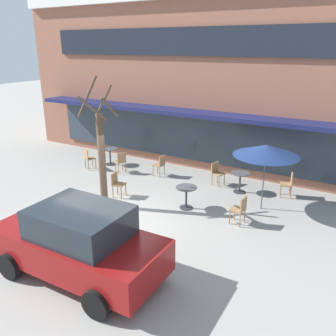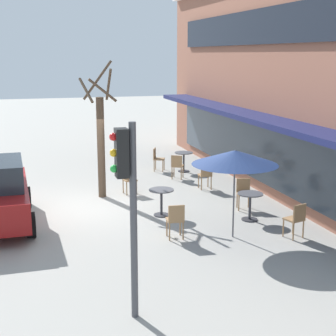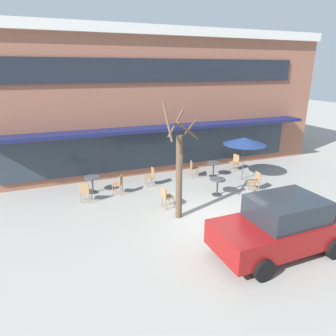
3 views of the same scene
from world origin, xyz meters
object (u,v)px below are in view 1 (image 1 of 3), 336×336
patio_umbrella_green_folded (266,150)px  street_tree (101,154)px  cafe_table_by_tree (186,194)px  cafe_chair_5 (240,208)px  cafe_chair_1 (88,157)px  cafe_chair_3 (121,161)px  cafe_chair_2 (117,183)px  parked_sedan (78,242)px  cafe_table_streetside (110,154)px  cafe_table_near_wall (240,179)px  cafe_chair_0 (288,183)px  cafe_chair_6 (160,164)px  cafe_chair_4 (217,172)px

patio_umbrella_green_folded → street_tree: street_tree is taller
cafe_table_by_tree → cafe_chair_5: (1.92, -0.17, 0.01)m
cafe_chair_1 → cafe_chair_3: (1.51, 0.35, 0.00)m
cafe_chair_5 → street_tree: (-4.34, -1.13, 1.33)m
cafe_chair_2 → parked_sedan: bearing=-62.4°
cafe_chair_1 → cafe_chair_5: (7.47, -1.52, 0.00)m
cafe_table_streetside → parked_sedan: 8.27m
cafe_table_near_wall → cafe_chair_1: size_ratio=0.85×
cafe_chair_0 → cafe_chair_3: (-6.73, -0.99, 0.00)m
patio_umbrella_green_folded → cafe_chair_6: patio_umbrella_green_folded is taller
cafe_table_by_tree → patio_umbrella_green_folded: (2.17, 1.25, 1.51)m
cafe_chair_4 → cafe_chair_2: bearing=-132.1°
cafe_chair_1 → cafe_chair_3: 1.55m
cafe_table_near_wall → cafe_chair_5: cafe_chair_5 is taller
cafe_chair_0 → patio_umbrella_green_folded: bearing=-109.6°
cafe_chair_4 → cafe_table_near_wall: bearing=-15.0°
cafe_table_by_tree → cafe_chair_4: cafe_chair_4 is taller
cafe_chair_3 → cafe_chair_6: (1.66, 0.49, 0.00)m
cafe_chair_5 → cafe_chair_6: bearing=151.3°
cafe_chair_0 → cafe_chair_3: same height
cafe_chair_0 → cafe_chair_6: (-5.07, -0.51, 0.00)m
cafe_table_near_wall → cafe_chair_3: cafe_chair_3 is taller
cafe_chair_2 → cafe_chair_3: size_ratio=1.00×
cafe_chair_2 → street_tree: bearing=-79.8°
cafe_chair_3 → cafe_chair_5: size_ratio=1.00×
cafe_chair_4 → parked_sedan: size_ratio=0.21×
cafe_chair_2 → cafe_chair_3: same height
cafe_chair_6 → cafe_chair_2: bearing=-94.6°
cafe_table_by_tree → patio_umbrella_green_folded: 2.93m
cafe_chair_1 → cafe_chair_5: bearing=-11.5°
cafe_chair_5 → parked_sedan: bearing=-118.5°
patio_umbrella_green_folded → cafe_chair_2: 5.26m
cafe_chair_3 → cafe_chair_6: size_ratio=1.00×
cafe_chair_1 → patio_umbrella_green_folded: bearing=-0.7°
cafe_table_near_wall → street_tree: street_tree is taller
cafe_chair_1 → street_tree: bearing=-40.3°
patio_umbrella_green_folded → cafe_chair_0: bearing=70.4°
cafe_chair_1 → parked_sedan: parked_sedan is taller
cafe_chair_3 → parked_sedan: (3.61, -6.21, 0.35)m
cafe_table_by_tree → street_tree: bearing=-151.8°
cafe_table_by_tree → cafe_chair_0: (2.69, 2.70, 0.01)m
cafe_chair_6 → cafe_chair_4: bearing=7.3°
cafe_chair_4 → cafe_chair_3: bearing=-168.9°
cafe_chair_3 → cafe_chair_4: 4.14m
cafe_table_near_wall → cafe_table_streetside: (-6.19, 0.08, 0.00)m
cafe_chair_2 → cafe_chair_6: 2.59m
patio_umbrella_green_folded → street_tree: 5.26m
cafe_chair_0 → cafe_chair_5: 2.96m
cafe_chair_0 → cafe_chair_4: same height
cafe_table_streetside → cafe_table_by_tree: bearing=-24.2°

